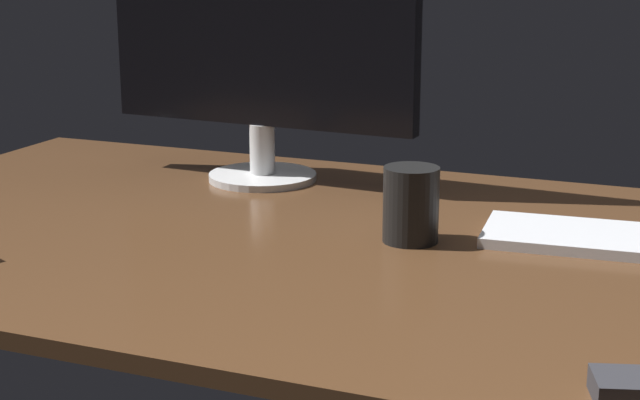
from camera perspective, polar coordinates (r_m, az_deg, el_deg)
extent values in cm
cube|color=#4C301C|center=(130.52, -0.74, -2.38)|extent=(140.00, 84.00, 2.00)
cylinder|color=silver|center=(159.42, -3.31, 1.35)|extent=(17.22, 17.22, 1.10)
cylinder|color=silver|center=(158.43, -3.33, 2.95)|extent=(4.00, 4.00, 7.99)
cube|color=silver|center=(130.92, 17.33, -2.25)|extent=(37.22, 16.67, 1.35)
cylinder|color=black|center=(126.36, 5.23, -0.26)|extent=(7.13, 7.13, 9.70)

